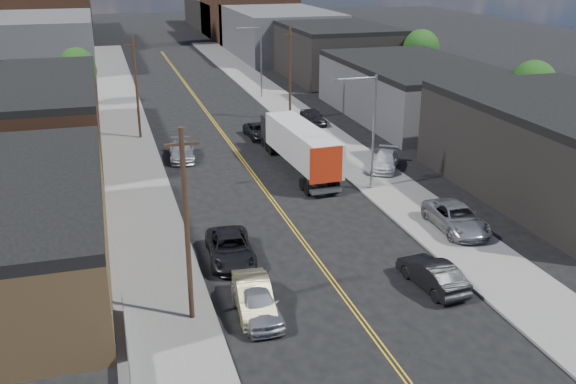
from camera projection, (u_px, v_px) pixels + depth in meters
ground at (199, 102)px, 79.46m from camera, size 260.00×260.00×0.00m
centerline at (222, 133)px, 65.97m from camera, size 0.32×120.00×0.01m
sidewalk_left at (127, 139)px, 63.44m from camera, size 5.00×140.00×0.15m
sidewalk_right at (310, 125)px, 68.45m from camera, size 5.00×140.00×0.15m
warehouse_brown at (31, 115)px, 59.18m from camera, size 12.00×26.00×6.60m
industrial_right_a at (572, 149)px, 48.05m from camera, size 14.00×22.00×7.10m
industrial_right_b at (413, 89)px, 71.60m from camera, size 14.00×24.00×6.10m
industrial_right_c at (333, 51)px, 94.71m from camera, size 14.00×22.00×7.60m
skyline_left_a at (42, 40)px, 104.25m from camera, size 16.00×30.00×8.00m
skyline_right_a at (279, 32)px, 114.78m from camera, size 16.00×30.00×8.00m
skyline_left_b at (49, 20)px, 126.37m from camera, size 16.00×26.00×10.00m
skyline_right_b at (247, 14)px, 136.91m from camera, size 16.00×26.00×10.00m
skyline_left_c at (55, 18)px, 144.87m from camera, size 16.00×40.00×7.00m
skyline_right_c at (229, 14)px, 155.41m from camera, size 16.00×40.00×7.00m
streetlight_near at (369, 124)px, 48.13m from camera, size 3.39×0.25×9.00m
streetlight_far at (258, 56)px, 79.59m from camera, size 3.39×0.25×9.00m
utility_pole_left_near at (187, 226)px, 30.55m from camera, size 1.60×0.26×10.00m
utility_pole_left_far at (136, 87)px, 62.01m from camera, size 1.60×0.26×10.00m
utility_pole_right at (290, 74)px, 69.03m from camera, size 1.60×0.26×10.00m
tree_left_far at (78, 68)px, 75.98m from camera, size 4.35×4.20×6.97m
tree_right_near at (533, 86)px, 64.10m from camera, size 4.60×4.48×7.44m
tree_right_far at (421, 50)px, 85.56m from camera, size 4.85×4.76×7.91m
semi_truck at (297, 142)px, 54.40m from camera, size 3.17×15.26×3.97m
car_left_a at (257, 303)px, 32.28m from camera, size 2.01×4.87×1.65m
car_left_b at (254, 296)px, 32.90m from camera, size 2.16×5.12×1.64m
car_left_c at (230, 248)px, 38.31m from camera, size 3.04×5.87×1.58m
car_left_d at (182, 151)px, 57.25m from camera, size 2.65×5.43×1.52m
car_right_oncoming at (432, 274)px, 35.21m from camera, size 2.22×5.05×1.61m
car_right_lot_a at (457, 218)px, 42.25m from camera, size 3.04×6.07×1.65m
car_right_lot_b at (385, 161)px, 54.22m from camera, size 4.34×5.32×1.45m
car_right_lot_c at (313, 117)px, 68.48m from camera, size 1.98×4.64×1.56m
car_ahead_truck at (259, 131)px, 63.88m from camera, size 2.49×5.09×1.39m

